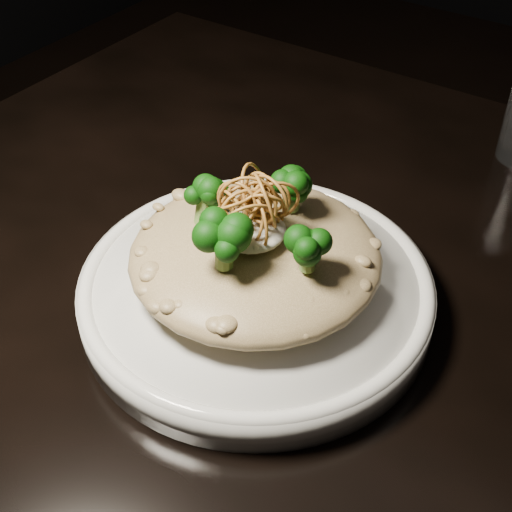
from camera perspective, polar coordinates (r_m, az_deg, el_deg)
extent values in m
cube|color=black|center=(0.62, 10.17, -5.54)|extent=(1.10, 0.80, 0.04)
cylinder|color=black|center=(1.27, -4.60, 0.35)|extent=(0.05, 0.05, 0.71)
cylinder|color=white|center=(0.59, 0.00, -2.96)|extent=(0.29, 0.29, 0.03)
ellipsoid|color=brown|center=(0.57, -0.05, 0.09)|extent=(0.20, 0.20, 0.04)
ellipsoid|color=silver|center=(0.54, -0.45, 2.09)|extent=(0.06, 0.06, 0.02)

